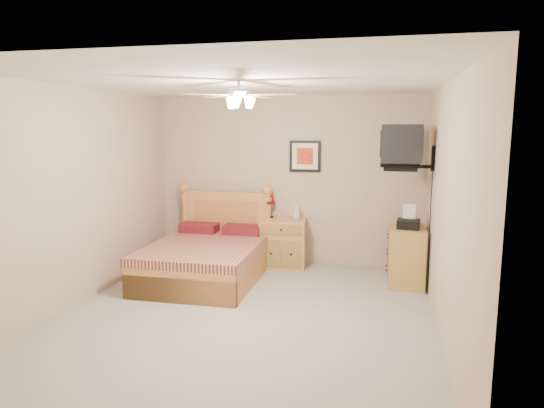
{
  "coord_description": "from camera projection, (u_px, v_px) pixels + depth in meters",
  "views": [
    {
      "loc": [
        1.4,
        -4.83,
        2.06
      ],
      "look_at": [
        0.08,
        0.9,
        1.11
      ],
      "focal_mm": 32.0,
      "sensor_mm": 36.0,
      "label": 1
    }
  ],
  "objects": [
    {
      "name": "dresser",
      "position": [
        406.0,
        256.0,
        6.33
      ],
      "size": [
        0.46,
        0.65,
        0.77
      ],
      "primitive_type": "cube",
      "rotation": [
        0.0,
        0.0,
        0.01
      ],
      "color": "#AC7E35",
      "rests_on": "ground"
    },
    {
      "name": "nightstand",
      "position": [
        283.0,
        243.0,
        7.15
      ],
      "size": [
        0.7,
        0.55,
        0.71
      ],
      "primitive_type": "cube",
      "rotation": [
        0.0,
        0.0,
        0.09
      ],
      "color": "#A77648",
      "rests_on": "ground"
    },
    {
      "name": "magazine_upper",
      "position": [
        403.0,
        220.0,
        6.53
      ],
      "size": [
        0.23,
        0.28,
        0.02
      ],
      "primitive_type": "imported",
      "rotation": [
        0.0,
        0.0,
        -0.16
      ],
      "color": "gray",
      "rests_on": "magazine_lower"
    },
    {
      "name": "wall_tv",
      "position": [
        414.0,
        147.0,
        5.89
      ],
      "size": [
        0.56,
        0.46,
        0.58
      ],
      "primitive_type": null,
      "color": "black",
      "rests_on": "wall_right"
    },
    {
      "name": "wall_right",
      "position": [
        446.0,
        211.0,
        4.64
      ],
      "size": [
        0.04,
        4.5,
        2.5
      ],
      "primitive_type": "cube",
      "color": "tan",
      "rests_on": "ground"
    },
    {
      "name": "bed",
      "position": [
        205.0,
        236.0,
        6.46
      ],
      "size": [
        1.44,
        1.87,
        1.2
      ],
      "primitive_type": null,
      "rotation": [
        0.0,
        0.0,
        0.01
      ],
      "color": "#AD6C34",
      "rests_on": "ground"
    },
    {
      "name": "ceiling_fan",
      "position": [
        239.0,
        95.0,
        4.71
      ],
      "size": [
        1.14,
        1.14,
        0.28
      ],
      "primitive_type": null,
      "color": "white",
      "rests_on": "ceiling"
    },
    {
      "name": "framed_picture",
      "position": [
        305.0,
        156.0,
        7.11
      ],
      "size": [
        0.46,
        0.04,
        0.46
      ],
      "primitive_type": "cube",
      "color": "black",
      "rests_on": "wall_back"
    },
    {
      "name": "lotion_bottle",
      "position": [
        297.0,
        211.0,
        7.08
      ],
      "size": [
        0.11,
        0.11,
        0.24
      ],
      "primitive_type": "imported",
      "rotation": [
        0.0,
        0.0,
        0.25
      ],
      "color": "silver",
      "rests_on": "nightstand"
    },
    {
      "name": "magazine_lower",
      "position": [
        402.0,
        222.0,
        6.5
      ],
      "size": [
        0.23,
        0.3,
        0.03
      ],
      "primitive_type": "imported",
      "rotation": [
        0.0,
        0.0,
        -0.07
      ],
      "color": "beige",
      "rests_on": "dresser"
    },
    {
      "name": "wall_left",
      "position": [
        77.0,
        198.0,
        5.53
      ],
      "size": [
        0.04,
        4.5,
        2.5
      ],
      "primitive_type": "cube",
      "color": "tan",
      "rests_on": "ground"
    },
    {
      "name": "table_lamp",
      "position": [
        270.0,
        206.0,
        7.19
      ],
      "size": [
        0.23,
        0.23,
        0.33
      ],
      "primitive_type": null,
      "rotation": [
        0.0,
        0.0,
        -0.34
      ],
      "color": "#540108",
      "rests_on": "nightstand"
    },
    {
      "name": "ceiling",
      "position": [
        244.0,
        82.0,
        4.88
      ],
      "size": [
        4.0,
        4.5,
        0.04
      ],
      "primitive_type": "cube",
      "color": "white",
      "rests_on": "ground"
    },
    {
      "name": "wall_front",
      "position": [
        142.0,
        262.0,
        2.92
      ],
      "size": [
        4.0,
        0.04,
        2.5
      ],
      "primitive_type": "cube",
      "color": "tan",
      "rests_on": "ground"
    },
    {
      "name": "floor",
      "position": [
        246.0,
        317.0,
        5.28
      ],
      "size": [
        4.5,
        4.5,
        0.0
      ],
      "primitive_type": "plane",
      "color": "gray",
      "rests_on": "ground"
    },
    {
      "name": "fax_machine",
      "position": [
        409.0,
        217.0,
        6.16
      ],
      "size": [
        0.31,
        0.32,
        0.3
      ],
      "primitive_type": null,
      "rotation": [
        0.0,
        0.0,
        -0.1
      ],
      "color": "black",
      "rests_on": "dresser"
    },
    {
      "name": "wall_back",
      "position": [
        287.0,
        181.0,
        7.25
      ],
      "size": [
        4.0,
        0.04,
        2.5
      ],
      "primitive_type": "cube",
      "color": "tan",
      "rests_on": "ground"
    }
  ]
}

